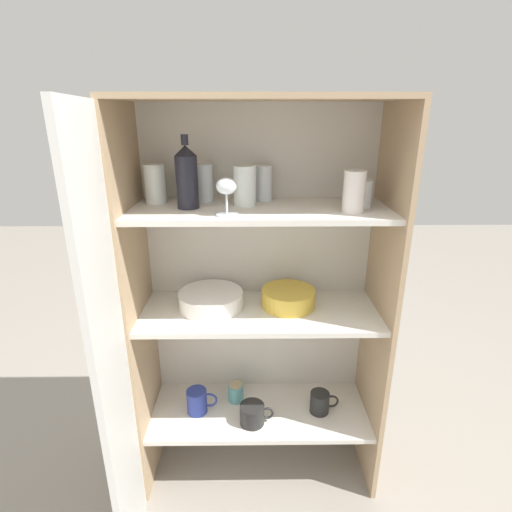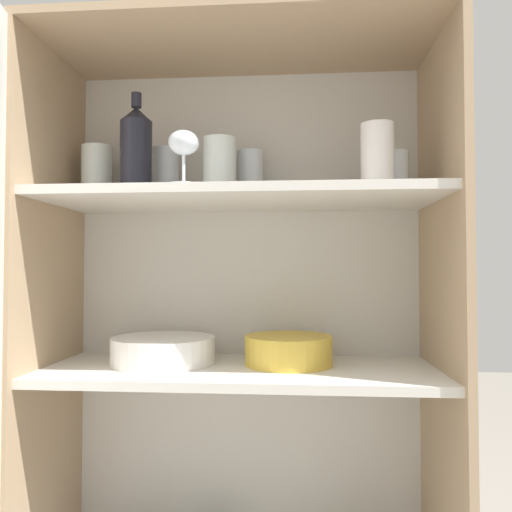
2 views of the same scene
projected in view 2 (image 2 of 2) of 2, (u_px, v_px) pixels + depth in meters
name	position (u px, v px, depth m)	size (l,w,h in m)	color
cupboard_back_panel	(247.00, 356.00, 1.32)	(0.92, 0.02, 1.49)	silver
cupboard_side_left	(49.00, 366.00, 1.17)	(0.02, 0.38, 1.49)	tan
cupboard_side_right	(443.00, 372.00, 1.10)	(0.02, 0.38, 1.49)	tan
cupboard_top_panel	(240.00, 43.00, 1.16)	(0.92, 0.38, 0.02)	tan
shelf_board_middle	(240.00, 371.00, 1.14)	(0.89, 0.34, 0.02)	silver
shelf_board_upper	(240.00, 199.00, 1.15)	(0.89, 0.34, 0.02)	silver
tumbler_glass_0	(250.00, 176.00, 1.27)	(0.07, 0.07, 0.13)	white
tumbler_glass_1	(219.00, 168.00, 1.19)	(0.08, 0.08, 0.14)	white
tumbler_glass_2	(377.00, 156.00, 1.06)	(0.07, 0.07, 0.14)	silver
tumbler_glass_3	(392.00, 173.00, 1.14)	(0.08, 0.08, 0.09)	white
tumbler_glass_4	(97.00, 174.00, 1.26)	(0.08, 0.08, 0.14)	white
tumbler_glass_5	(165.00, 175.00, 1.27)	(0.07, 0.07, 0.14)	white
wine_glass_0	(184.00, 148.00, 1.05)	(0.07, 0.07, 0.12)	white
wine_bottle	(136.00, 151.00, 1.17)	(0.07, 0.07, 0.24)	black
plate_stack_white	(163.00, 350.00, 1.18)	(0.24, 0.24, 0.06)	white
mixing_bowl_large	(288.00, 349.00, 1.17)	(0.21, 0.21, 0.07)	gold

